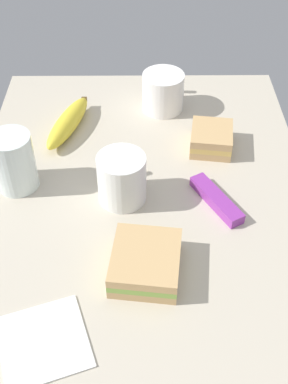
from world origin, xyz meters
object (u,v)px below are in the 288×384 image
(coffee_mug_black, at_px, (124,178))
(sandwich_side, at_px, (149,262))
(coffee_mug_milky, at_px, (165,91))
(snack_bar, at_px, (219,199))
(paper_napkin, at_px, (47,342))
(glass_of_milk, at_px, (17,163))
(sandwich_main, at_px, (214,139))
(banana, at_px, (70,122))

(coffee_mug_black, relative_size, sandwich_side, 0.86)
(coffee_mug_milky, distance_m, sandwich_side, 0.46)
(snack_bar, bearing_deg, paper_napkin, 105.62)
(coffee_mug_black, height_order, glass_of_milk, glass_of_milk)
(sandwich_main, xyz_separation_m, snack_bar, (-0.16, 0.01, -0.01))
(coffee_mug_milky, relative_size, sandwich_side, 0.89)
(sandwich_main, distance_m, sandwich_side, 0.35)
(sandwich_side, relative_size, banana, 0.69)
(glass_of_milk, xyz_separation_m, snack_bar, (-0.05, -0.37, -0.04))
(coffee_mug_black, distance_m, sandwich_side, 0.18)
(sandwich_side, relative_size, snack_bar, 1.00)
(banana, bearing_deg, snack_bar, -127.47)
(sandwich_side, xyz_separation_m, paper_napkin, (-0.13, 0.15, -0.02))
(paper_napkin, bearing_deg, sandwich_side, -49.61)
(sandwich_main, height_order, paper_napkin, sandwich_main)
(sandwich_main, height_order, glass_of_milk, glass_of_milk)
(sandwich_side, xyz_separation_m, glass_of_milk, (0.21, 0.24, 0.03))
(coffee_mug_milky, distance_m, paper_napkin, 0.62)
(coffee_mug_milky, xyz_separation_m, glass_of_milk, (-0.25, 0.28, 0.01))
(coffee_mug_black, bearing_deg, banana, 30.25)
(coffee_mug_black, bearing_deg, paper_napkin, 160.29)
(snack_bar, bearing_deg, coffee_mug_black, 54.82)
(coffee_mug_milky, bearing_deg, banana, 112.16)
(coffee_mug_black, relative_size, snack_bar, 0.86)
(coffee_mug_black, relative_size, coffee_mug_milky, 0.97)
(coffee_mug_milky, distance_m, snack_bar, 0.32)
(banana, bearing_deg, sandwich_side, -156.71)
(sandwich_main, height_order, snack_bar, sandwich_main)
(sandwich_main, distance_m, banana, 0.31)
(coffee_mug_black, height_order, banana, coffee_mug_black)
(coffee_mug_milky, height_order, banana, coffee_mug_milky)
(coffee_mug_black, xyz_separation_m, sandwich_side, (-0.17, -0.04, -0.03))
(coffee_mug_black, height_order, snack_bar, coffee_mug_black)
(sandwich_side, height_order, snack_bar, sandwich_side)
(sandwich_main, bearing_deg, snack_bar, 177.48)
(coffee_mug_black, bearing_deg, sandwich_main, -50.63)
(coffee_mug_milky, relative_size, sandwich_main, 1.14)
(glass_of_milk, height_order, snack_bar, glass_of_milk)
(sandwich_side, bearing_deg, snack_bar, -40.53)
(coffee_mug_black, relative_size, glass_of_milk, 0.99)
(coffee_mug_milky, relative_size, paper_napkin, 0.94)
(sandwich_main, height_order, banana, sandwich_main)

